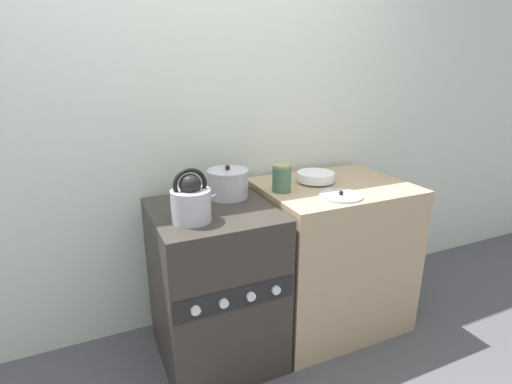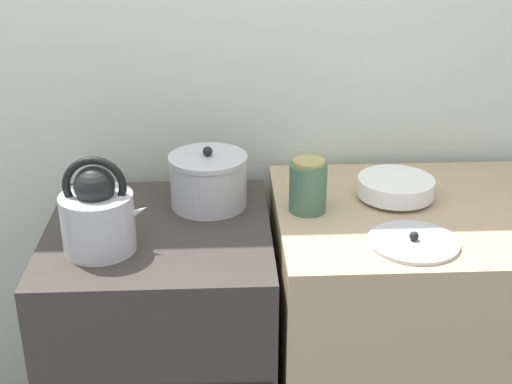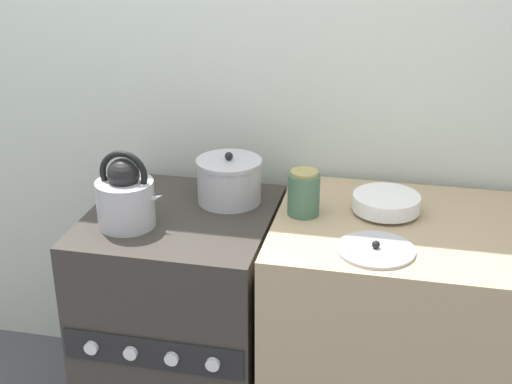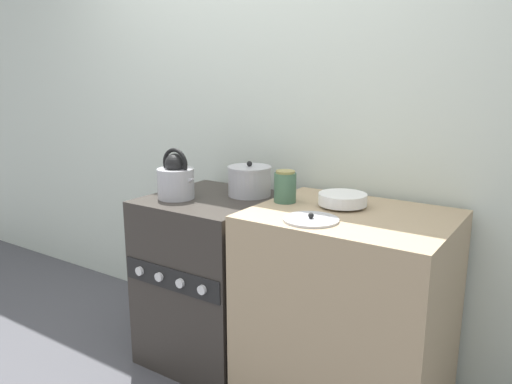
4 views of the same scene
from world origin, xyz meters
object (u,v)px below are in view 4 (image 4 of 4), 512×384
Objects in this scene: kettle at (176,179)px; cooking_pot at (250,181)px; enamel_bowl at (343,199)px; stove at (213,278)px; storage_jar at (285,187)px; loose_pot_lid at (311,219)px.

kettle reaches higher than cooking_pot.
cooking_pot is 0.54m from enamel_bowl.
stove is 4.04× the size of enamel_bowl.
enamel_bowl is at bearing 8.61° from stove.
enamel_bowl reaches higher than stove.
stove is 5.89× the size of storage_jar.
enamel_bowl is 0.94× the size of loose_pot_lid.
stove is at bearing -175.13° from storage_jar.
kettle is (-0.14, -0.11, 0.54)m from stove.
loose_pot_lid is at bearing -4.31° from kettle.
enamel_bowl is 1.46× the size of storage_jar.
stove is 3.81× the size of loose_pot_lid.
stove is 0.83m from loose_pot_lid.
cooking_pot is 0.98× the size of loose_pot_lid.
stove is 0.85m from enamel_bowl.
kettle is at bearing -164.82° from storage_jar.
cooking_pot reaches higher than loose_pot_lid.
cooking_pot is at bearing 148.85° from loose_pot_lid.
cooking_pot is at bearing 42.88° from kettle.
enamel_bowl reaches higher than loose_pot_lid.
stove is at bearing -171.39° from enamel_bowl.
kettle is 0.80m from loose_pot_lid.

